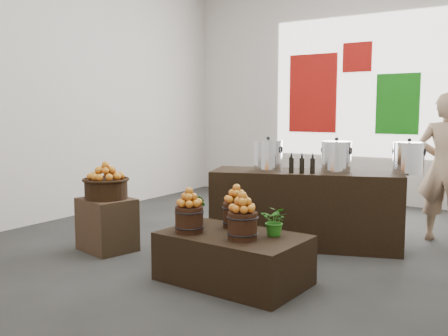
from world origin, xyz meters
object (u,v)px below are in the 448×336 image
Objects in this scene: counter at (305,209)px; stock_pot_left at (268,156)px; crate at (107,224)px; wicker_basket at (106,189)px; display_table at (233,258)px; shopper at (446,168)px; stock_pot_center at (336,158)px; stock_pot_right at (409,159)px.

counter is 6.47× the size of stock_pot_left.
crate is 0.41m from wicker_basket.
wicker_basket is 1.43× the size of stock_pot_left.
counter is (1.82, 1.40, -0.26)m from wicker_basket.
stock_pot_left is (1.40, 1.25, 0.35)m from wicker_basket.
shopper reaches higher than display_table.
stock_pot_center and stock_pot_right have the same top height.
counter reaches higher than wicker_basket.
shopper reaches higher than crate.
display_table is at bearing -111.32° from counter.
shopper is at bearing 38.11° from wicker_basket.
display_table is 0.72× the size of shopper.
wicker_basket is at bearing -144.76° from stock_pot_center.
stock_pot_left and stock_pot_center have the same top height.
counter is 6.47× the size of stock_pot_right.
stock_pot_right is (1.11, 1.92, 0.83)m from display_table.
counter is 0.75m from stock_pot_left.
stock_pot_left is (-0.37, 1.39, 0.83)m from display_table.
crate is at bearing -148.35° from stock_pot_right.
shopper reaches higher than wicker_basket.
stock_pot_center is 0.18× the size of shopper.
shopper is at bearing 43.47° from stock_pot_center.
shopper is (3.16, 2.48, 0.61)m from crate.
display_table is at bearing -75.09° from stock_pot_left.
shopper reaches higher than stock_pot_right.
wicker_basket is 0.36× the size of display_table.
counter is 1.29m from stock_pot_right.
display_table is 1.66m from stock_pot_left.
counter is at bearing 42.18° from shopper.
display_table is 3.93× the size of stock_pot_right.
wicker_basket is 1.84m from display_table.
wicker_basket is at bearing 178.91° from display_table.
shopper is at bearing 68.34° from stock_pot_right.
crate is 1.78m from display_table.
stock_pot_center reaches higher than counter.
stock_pot_right is at bearing 19.60° from stock_pot_center.
stock_pot_right is (0.74, 0.26, 0.00)m from stock_pot_center.
crate is 4.07m from shopper.
stock_pot_left reaches higher than wicker_basket.
wicker_basket is 2.65m from stock_pot_center.
counter is at bearing -160.40° from stock_pot_right.
counter is (1.82, 1.40, 0.14)m from crate.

